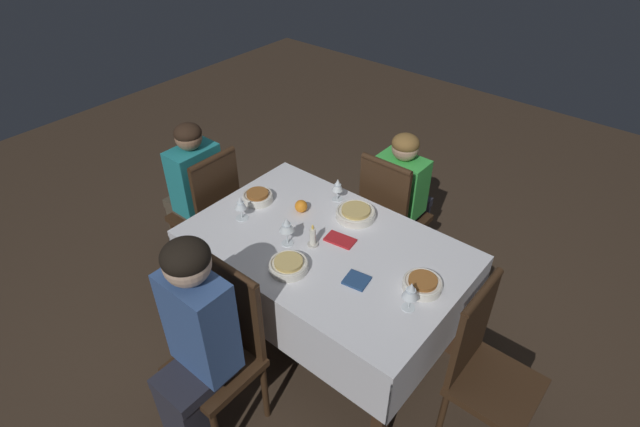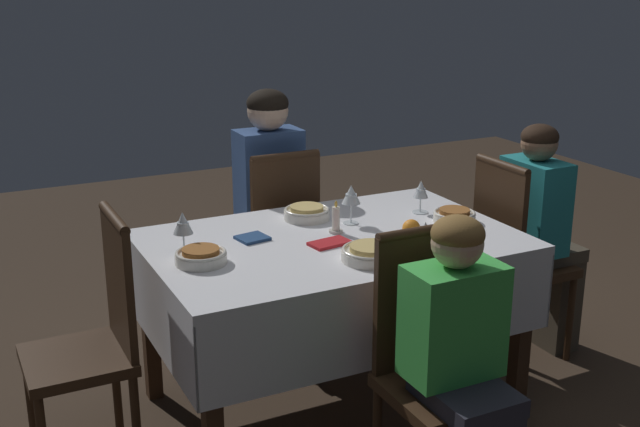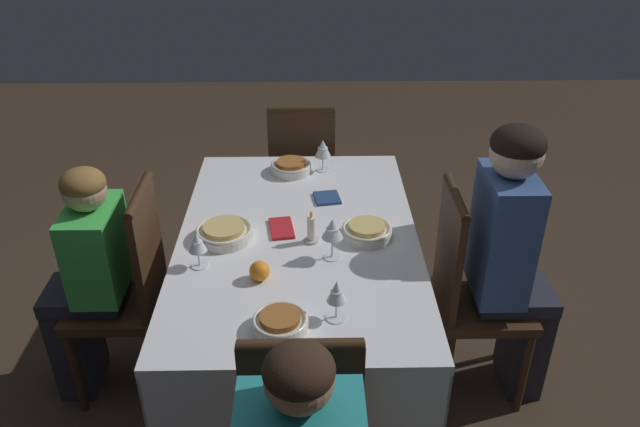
{
  "view_description": "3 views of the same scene",
  "coord_description": "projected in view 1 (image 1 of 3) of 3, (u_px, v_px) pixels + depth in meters",
  "views": [
    {
      "loc": [
        -1.22,
        1.52,
        2.39
      ],
      "look_at": [
        0.09,
        -0.07,
        0.84
      ],
      "focal_mm": 28.0,
      "sensor_mm": 36.0,
      "label": 1
    },
    {
      "loc": [
        -1.35,
        -2.61,
        1.74
      ],
      "look_at": [
        -0.06,
        -0.02,
        0.84
      ],
      "focal_mm": 45.0,
      "sensor_mm": 36.0,
      "label": 2
    },
    {
      "loc": [
        2.02,
        0.05,
        2.01
      ],
      "look_at": [
        0.04,
        0.08,
        0.85
      ],
      "focal_mm": 35.0,
      "sensor_mm": 36.0,
      "label": 3
    }
  ],
  "objects": [
    {
      "name": "chair_south",
      "position": [
        390.0,
        215.0,
        3.11
      ],
      "size": [
        0.36,
        0.36,
        0.94
      ],
      "color": "#382314",
      "rests_on": "ground_plane"
    },
    {
      "name": "napkin_spare_side",
      "position": [
        357.0,
        280.0,
        2.33
      ],
      "size": [
        0.13,
        0.12,
        0.01
      ],
      "rotation": [
        0.0,
        0.0,
        0.17
      ],
      "color": "navy",
      "rests_on": "dining_table"
    },
    {
      "name": "ground_plane",
      "position": [
        325.0,
        336.0,
        2.99
      ],
      "size": [
        8.0,
        8.0,
        0.0
      ],
      "primitive_type": "plane",
      "color": "#3D2D21"
    },
    {
      "name": "person_adult_denim",
      "position": [
        193.0,
        342.0,
        2.11
      ],
      "size": [
        0.3,
        0.34,
        1.2
      ],
      "rotation": [
        0.0,
        0.0,
        3.14
      ],
      "color": "#282833",
      "rests_on": "ground_plane"
    },
    {
      "name": "bowl_west",
      "position": [
        422.0,
        284.0,
        2.29
      ],
      "size": [
        0.18,
        0.18,
        0.06
      ],
      "color": "silver",
      "rests_on": "dining_table"
    },
    {
      "name": "person_child_teal",
      "position": [
        193.0,
        191.0,
        3.17
      ],
      "size": [
        0.33,
        0.3,
        1.08
      ],
      "rotation": [
        0.0,
        0.0,
        1.57
      ],
      "color": "#4C4233",
      "rests_on": "ground_plane"
    },
    {
      "name": "napkin_red_folded",
      "position": [
        340.0,
        240.0,
        2.57
      ],
      "size": [
        0.16,
        0.11,
        0.01
      ],
      "rotation": [
        0.0,
        0.0,
        0.15
      ],
      "color": "red",
      "rests_on": "dining_table"
    },
    {
      "name": "candle_centerpiece",
      "position": [
        313.0,
        238.0,
        2.52
      ],
      "size": [
        0.06,
        0.06,
        0.13
      ],
      "color": "beige",
      "rests_on": "dining_table"
    },
    {
      "name": "wine_glass_south",
      "position": [
        338.0,
        186.0,
        2.81
      ],
      "size": [
        0.06,
        0.06,
        0.14
      ],
      "color": "white",
      "rests_on": "dining_table"
    },
    {
      "name": "orange_fruit",
      "position": [
        301.0,
        206.0,
        2.76
      ],
      "size": [
        0.07,
        0.07,
        0.07
      ],
      "primitive_type": "sphere",
      "color": "orange",
      "rests_on": "dining_table"
    },
    {
      "name": "bowl_south",
      "position": [
        356.0,
        213.0,
        2.72
      ],
      "size": [
        0.22,
        0.22,
        0.06
      ],
      "color": "silver",
      "rests_on": "dining_table"
    },
    {
      "name": "dining_table",
      "position": [
        325.0,
        258.0,
        2.62
      ],
      "size": [
        1.42,
        0.92,
        0.73
      ],
      "color": "silver",
      "rests_on": "ground_plane"
    },
    {
      "name": "chair_north",
      "position": [
        224.0,
        346.0,
        2.3
      ],
      "size": [
        0.36,
        0.36,
        0.94
      ],
      "rotation": [
        0.0,
        0.0,
        3.14
      ],
      "color": "#382314",
      "rests_on": "ground_plane"
    },
    {
      "name": "wine_glass_west",
      "position": [
        411.0,
        291.0,
        2.14
      ],
      "size": [
        0.07,
        0.07,
        0.15
      ],
      "color": "white",
      "rests_on": "dining_table"
    },
    {
      "name": "person_child_green",
      "position": [
        404.0,
        196.0,
        3.18
      ],
      "size": [
        0.3,
        0.33,
        1.03
      ],
      "color": "#282833",
      "rests_on": "ground_plane"
    },
    {
      "name": "bowl_north",
      "position": [
        289.0,
        265.0,
        2.39
      ],
      "size": [
        0.19,
        0.19,
        0.06
      ],
      "color": "silver",
      "rests_on": "dining_table"
    },
    {
      "name": "chair_east",
      "position": [
        210.0,
        211.0,
        3.15
      ],
      "size": [
        0.36,
        0.36,
        0.94
      ],
      "rotation": [
        0.0,
        0.0,
        1.57
      ],
      "color": "#382314",
      "rests_on": "ground_plane"
    },
    {
      "name": "bowl_east",
      "position": [
        258.0,
        197.0,
        2.84
      ],
      "size": [
        0.17,
        0.17,
        0.06
      ],
      "color": "silver",
      "rests_on": "dining_table"
    },
    {
      "name": "wine_glass_east",
      "position": [
        240.0,
        204.0,
        2.67
      ],
      "size": [
        0.07,
        0.07,
        0.14
      ],
      "color": "white",
      "rests_on": "dining_table"
    },
    {
      "name": "chair_west",
      "position": [
        485.0,
        368.0,
        2.21
      ],
      "size": [
        0.36,
        0.36,
        0.94
      ],
      "rotation": [
        0.0,
        0.0,
        -1.57
      ],
      "color": "#382314",
      "rests_on": "ground_plane"
    },
    {
      "name": "wine_glass_north",
      "position": [
        287.0,
        225.0,
        2.48
      ],
      "size": [
        0.08,
        0.08,
        0.16
      ],
      "color": "white",
      "rests_on": "dining_table"
    }
  ]
}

